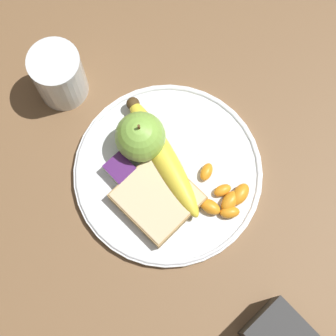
{
  "coord_description": "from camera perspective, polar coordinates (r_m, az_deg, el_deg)",
  "views": [
    {
      "loc": [
        -0.15,
        0.14,
        0.78
      ],
      "look_at": [
        0.0,
        0.0,
        0.03
      ],
      "focal_mm": 60.0,
      "sensor_mm": 36.0,
      "label": 1
    }
  ],
  "objects": [
    {
      "name": "orange_segment_2",
      "position": [
        0.77,
        0.7,
        -2.84
      ],
      "size": [
        0.04,
        0.03,
        0.02
      ],
      "color": "orange",
      "rests_on": "plate"
    },
    {
      "name": "orange_segment_0",
      "position": [
        0.78,
        5.55,
        -2.26
      ],
      "size": [
        0.02,
        0.03,
        0.01
      ],
      "color": "orange",
      "rests_on": "plate"
    },
    {
      "name": "juice_glass",
      "position": [
        0.82,
        -11.0,
        9.15
      ],
      "size": [
        0.07,
        0.07,
        0.09
      ],
      "color": "silver",
      "rests_on": "ground_plane"
    },
    {
      "name": "orange_segment_4",
      "position": [
        0.78,
        6.33,
        -3.35
      ],
      "size": [
        0.02,
        0.04,
        0.02
      ],
      "color": "orange",
      "rests_on": "plate"
    },
    {
      "name": "orange_segment_7",
      "position": [
        0.78,
        6.29,
        -4.5
      ],
      "size": [
        0.03,
        0.03,
        0.02
      ],
      "color": "orange",
      "rests_on": "plate"
    },
    {
      "name": "ground_plane",
      "position": [
        0.8,
        -0.0,
        -0.62
      ],
      "size": [
        3.0,
        3.0,
        0.0
      ],
      "primitive_type": "plane",
      "color": "brown"
    },
    {
      "name": "apple",
      "position": [
        0.77,
        -2.95,
        3.08
      ],
      "size": [
        0.07,
        0.07,
        0.08
      ],
      "color": "#84BC47",
      "rests_on": "plate"
    },
    {
      "name": "banana",
      "position": [
        0.78,
        -0.59,
        1.28
      ],
      "size": [
        0.2,
        0.08,
        0.03
      ],
      "color": "yellow",
      "rests_on": "plate"
    },
    {
      "name": "fork",
      "position": [
        0.79,
        0.81,
        -0.49
      ],
      "size": [
        0.03,
        0.17,
        0.0
      ],
      "rotation": [
        0.0,
        0.0,
        14.19
      ],
      "color": "silver",
      "rests_on": "plate"
    },
    {
      "name": "orange_segment_1",
      "position": [
        0.77,
        1.44,
        -3.87
      ],
      "size": [
        0.02,
        0.03,
        0.02
      ],
      "color": "orange",
      "rests_on": "plate"
    },
    {
      "name": "condiment_caddy",
      "position": [
        0.76,
        11.02,
        -16.25
      ],
      "size": [
        0.07,
        0.07,
        0.06
      ],
      "color": "#2D2D2D",
      "rests_on": "ground_plane"
    },
    {
      "name": "plate",
      "position": [
        0.8,
        -0.0,
        -0.47
      ],
      "size": [
        0.27,
        0.27,
        0.01
      ],
      "color": "silver",
      "rests_on": "ground_plane"
    },
    {
      "name": "orange_segment_5",
      "position": [
        0.79,
        3.93,
        -0.39
      ],
      "size": [
        0.03,
        0.03,
        0.01
      ],
      "color": "orange",
      "rests_on": "plate"
    },
    {
      "name": "jam_packet",
      "position": [
        0.78,
        -4.8,
        -0.26
      ],
      "size": [
        0.04,
        0.03,
        0.02
      ],
      "color": "white",
      "rests_on": "plate"
    },
    {
      "name": "bread_slice",
      "position": [
        0.77,
        -1.07,
        -3.03
      ],
      "size": [
        0.1,
        0.1,
        0.02
      ],
      "color": "#AB8751",
      "rests_on": "plate"
    },
    {
      "name": "orange_segment_6",
      "position": [
        0.78,
        7.35,
        -2.65
      ],
      "size": [
        0.03,
        0.04,
        0.02
      ],
      "color": "orange",
      "rests_on": "plate"
    },
    {
      "name": "orange_segment_3",
      "position": [
        0.77,
        4.29,
        -3.93
      ],
      "size": [
        0.03,
        0.03,
        0.02
      ],
      "color": "orange",
      "rests_on": "plate"
    }
  ]
}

